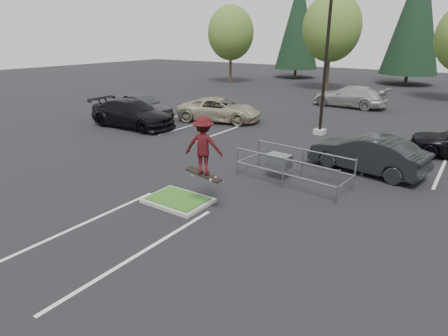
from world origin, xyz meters
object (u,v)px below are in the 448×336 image
Objects in this scene: light_pole at (326,54)px; decid_a at (231,35)px; skateboarder at (203,146)px; car_l_black at (132,114)px; car_l_grey at (142,106)px; car_far_silver at (350,96)px; car_r_charc at (367,154)px; conif_a at (298,22)px; conif_b at (417,13)px; car_l_tan at (219,110)px; decid_b at (331,30)px; cart_corral at (282,161)px.

light_pole is 1.14× the size of decid_a.
skateboarder reaches higher than car_l_black.
light_pole is 12.85m from car_l_grey.
car_far_silver is at bearing -30.26° from car_l_grey.
car_r_charc is (4.00, -5.00, -3.77)m from light_pole.
conif_a is 2.21× the size of car_l_black.
conif_b reaches higher than car_l_black.
car_l_grey is at bearing -88.72° from car_r_charc.
conif_b is 2.80× the size of car_l_grey.
car_l_grey is at bearing 97.02° from car_l_tan.
car_r_charc is at bearing -82.35° from conif_b.
conif_b reaches higher than skateboarder.
skateboarder is at bearing -76.73° from decid_b.
conif_b is 37.19m from cart_corral.
decid_a is 22.29m from car_l_grey.
cart_corral is at bearing -106.64° from car_l_black.
conif_b is at bearing -29.92° from car_l_tan.
car_l_black is at bearing -136.75° from car_l_grey.
conif_a reaches higher than car_far_silver.
skateboarder is at bearing -116.67° from car_l_grey.
light_pole is 10.76m from car_far_silver.
skateboarder is (1.20, -40.53, -5.58)m from conif_b.
conif_a is at bearing -140.82° from car_far_silver.
cart_corral is at bearing -79.31° from light_pole.
light_pole is at bearing -88.99° from conif_b.
car_l_tan reaches higher than cart_corral.
car_l_black is (-3.99, -23.53, -5.19)m from decid_b.
car_l_tan is 1.16× the size of car_r_charc.
conif_a is 0.90× the size of conif_b.
decid_b is at bearing -145.95° from car_far_silver.
conif_a is at bearing 117.38° from light_pole.
car_l_grey is (6.51, -20.79, -4.70)m from decid_a.
decid_a is 35.83m from skateboarder.
car_l_black is at bearing 124.84° from car_l_tan.
light_pole is at bearing -44.25° from decid_a.
light_pole is 8.94m from cart_corral.
conif_b is 2.59× the size of car_l_tan.
skateboarder is at bearing -124.92° from car_l_black.
skateboarder is (-0.80, -4.07, 1.48)m from cart_corral.
decid_a is 24.84m from car_l_black.
decid_b is 1.65× the size of car_far_silver.
car_l_grey is 16.59m from car_far_silver.
skateboarder is at bearing -57.42° from decid_a.
cart_corral is at bearing -123.32° from skateboarder.
decid_b is 1.72× the size of car_l_tan.
car_l_black is 14.50m from car_r_charc.
conif_b is 34.03m from car_l_grey.
car_l_black is at bearing -54.30° from skateboarder.
car_l_black is at bearing -106.62° from conif_b.
car_l_grey is (-13.50, 5.20, 0.10)m from cart_corral.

